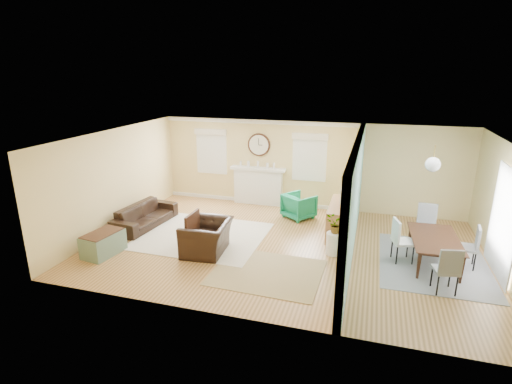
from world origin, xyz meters
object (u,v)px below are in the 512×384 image
Objects in this scene: credenza at (340,219)px; sofa at (145,215)px; dining_table at (435,251)px; green_chair at (299,206)px; eames_chair at (207,237)px.

sofa is at bearing -169.70° from credenza.
dining_table reaches higher than sofa.
sofa is 1.22× the size of credenza.
green_chair is at bearing 57.28° from dining_table.
eames_chair reaches higher than green_chair.
sofa is 1.74× the size of eames_chair.
eames_chair is at bearing 97.65° from dining_table.
credenza is (5.05, 0.92, 0.11)m from sofa.
dining_table is (7.17, -0.18, 0.01)m from sofa.
credenza is (1.21, -0.84, 0.05)m from green_chair.
green_chair is 3.85m from dining_table.
green_chair is at bearing 145.11° from credenza.
green_chair reaches higher than dining_table.
eames_chair is 0.66× the size of dining_table.
credenza reaches higher than dining_table.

